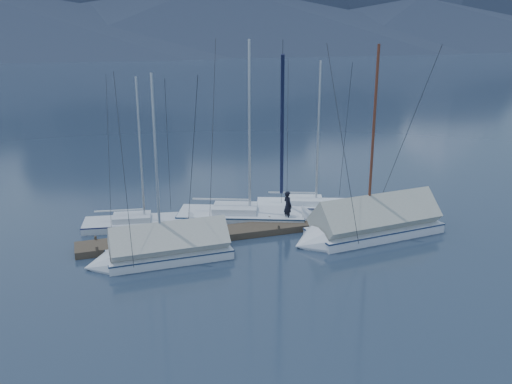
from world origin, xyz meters
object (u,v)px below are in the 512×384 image
sailboat_open_mid (260,217)px  sailboat_open_left (154,223)px  person (288,206)px  sailboat_open_right (324,208)px  sailboat_covered_near (365,227)px  sailboat_covered_far (158,251)px

sailboat_open_mid → sailboat_open_left: bearing=169.9°
person → sailboat_open_mid: bearing=28.0°
sailboat_open_left → sailboat_open_mid: bearing=-10.1°
sailboat_open_left → sailboat_open_right: bearing=-2.9°
sailboat_covered_near → person: size_ratio=6.63×
sailboat_open_mid → sailboat_covered_near: size_ratio=1.01×
sailboat_open_right → sailboat_open_mid: bearing=-172.9°
sailboat_open_left → person: sailboat_open_left is taller
sailboat_open_mid → person: (1.15, -1.21, 0.95)m
sailboat_open_left → sailboat_open_right: sailboat_open_right is taller
sailboat_covered_far → sailboat_open_left: bearing=84.3°
sailboat_open_right → sailboat_covered_near: sailboat_covered_near is taller
sailboat_open_left → person: bearing=-18.0°
sailboat_open_right → sailboat_covered_far: size_ratio=1.01×
person → sailboat_covered_far: bearing=92.9°
sailboat_covered_near → sailboat_covered_far: sailboat_covered_near is taller
sailboat_covered_near → person: sailboat_covered_near is taller
sailboat_open_mid → sailboat_covered_near: sailboat_open_mid is taller
sailboat_open_left → sailboat_covered_far: bearing=-95.7°
sailboat_open_mid → person: sailboat_open_mid is taller
sailboat_covered_near → sailboat_covered_far: size_ratio=1.14×
sailboat_open_left → sailboat_covered_near: 11.15m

